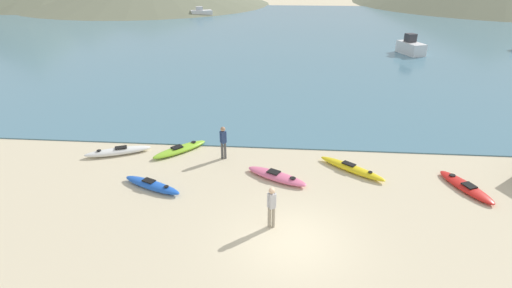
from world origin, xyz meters
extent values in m
plane|color=beige|center=(0.00, 0.00, 0.00)|extent=(400.00, 400.00, 0.00)
cube|color=teal|center=(0.00, 42.62, 0.03)|extent=(160.00, 70.00, 0.06)
ellipsoid|color=#8CCC2D|center=(-5.86, 6.81, 0.15)|extent=(2.67, 2.74, 0.30)
cube|color=black|center=(-5.97, 6.69, 0.32)|extent=(0.67, 0.68, 0.05)
cylinder|color=black|center=(-5.27, 7.42, 0.31)|extent=(0.25, 0.25, 0.02)
ellipsoid|color=#E5668C|center=(-0.74, 4.40, 0.16)|extent=(3.03, 2.13, 0.31)
cube|color=black|center=(-0.87, 4.47, 0.34)|extent=(0.68, 0.63, 0.05)
cylinder|color=black|center=(-0.01, 4.00, 0.32)|extent=(0.27, 0.27, 0.02)
ellipsoid|color=red|center=(7.53, 4.19, 0.13)|extent=(1.92, 3.05, 0.27)
cube|color=black|center=(7.59, 4.05, 0.29)|extent=(0.61, 0.66, 0.05)
cylinder|color=black|center=(7.20, 4.94, 0.28)|extent=(0.27, 0.27, 0.02)
ellipsoid|color=yellow|center=(2.78, 5.43, 0.16)|extent=(3.06, 2.61, 0.32)
cube|color=black|center=(2.65, 5.54, 0.34)|extent=(0.68, 0.63, 0.05)
cylinder|color=black|center=(3.53, 4.83, 0.33)|extent=(0.20, 0.20, 0.02)
ellipsoid|color=blue|center=(-6.15, 3.15, 0.16)|extent=(3.00, 1.77, 0.32)
cube|color=black|center=(-6.29, 3.21, 0.34)|extent=(0.63, 0.52, 0.05)
cylinder|color=black|center=(-5.40, 2.81, 0.33)|extent=(0.21, 0.21, 0.02)
ellipsoid|color=white|center=(-8.95, 6.25, 0.17)|extent=(3.27, 1.84, 0.35)
cube|color=black|center=(-8.80, 6.32, 0.37)|extent=(0.68, 0.55, 0.05)
cylinder|color=black|center=(-9.78, 5.91, 0.36)|extent=(0.22, 0.22, 0.02)
cylinder|color=gray|center=(-0.88, 0.81, 0.43)|extent=(0.13, 0.13, 0.86)
cylinder|color=gray|center=(-0.73, 0.81, 0.43)|extent=(0.13, 0.13, 0.86)
cube|color=#B2B2B7|center=(-0.81, 0.81, 1.16)|extent=(0.28, 0.30, 0.61)
cylinder|color=#B2B2B7|center=(-0.93, 0.81, 1.18)|extent=(0.09, 0.09, 0.58)
cylinder|color=#B2B2B7|center=(-0.68, 0.81, 1.18)|extent=(0.09, 0.09, 0.58)
sphere|color=tan|center=(-0.81, 0.81, 1.59)|extent=(0.23, 0.23, 0.23)
cylinder|color=#4C4C4C|center=(-3.54, 6.28, 0.43)|extent=(0.13, 0.13, 0.86)
cylinder|color=#4C4C4C|center=(-3.39, 6.28, 0.43)|extent=(0.13, 0.13, 0.86)
cube|color=navy|center=(-3.46, 6.28, 1.17)|extent=(0.27, 0.29, 0.61)
cylinder|color=navy|center=(-3.59, 6.28, 1.19)|extent=(0.09, 0.09, 0.58)
cylinder|color=navy|center=(-3.33, 6.28, 1.19)|extent=(0.09, 0.09, 0.58)
sphere|color=#A37A5B|center=(-3.46, 6.28, 1.60)|extent=(0.23, 0.23, 0.23)
cube|color=white|center=(-15.80, 59.81, 0.50)|extent=(3.92, 2.82, 0.89)
cube|color=silver|center=(-16.14, 59.67, 1.26)|extent=(1.36, 1.29, 0.62)
cube|color=white|center=(12.24, 31.52, 0.66)|extent=(2.53, 3.51, 1.19)
cube|color=#333338|center=(12.13, 31.81, 1.67)|extent=(1.18, 1.21, 0.83)
camera|label=1|loc=(-0.35, -11.48, 9.19)|focal=28.00mm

